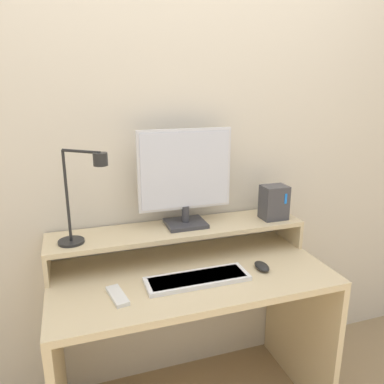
% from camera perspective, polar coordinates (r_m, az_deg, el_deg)
% --- Properties ---
extents(wall_back, '(6.00, 0.05, 2.50)m').
position_cam_1_polar(wall_back, '(1.83, -3.51, 6.86)').
color(wall_back, beige).
rests_on(wall_back, ground_plane).
extents(desk, '(1.21, 0.60, 0.75)m').
position_cam_1_polar(desk, '(1.79, -0.15, -18.24)').
color(desk, beige).
rests_on(desk, ground_plane).
extents(monitor_shelf, '(1.21, 0.25, 0.14)m').
position_cam_1_polar(monitor_shelf, '(1.78, -1.96, -6.04)').
color(monitor_shelf, beige).
rests_on(monitor_shelf, desk).
extents(monitor, '(0.44, 0.16, 0.46)m').
position_cam_1_polar(monitor, '(1.73, -1.05, 2.48)').
color(monitor, '#38383D').
rests_on(monitor, monitor_shelf).
extents(desk_lamp, '(0.22, 0.19, 0.40)m').
position_cam_1_polar(desk_lamp, '(1.57, -16.34, -0.78)').
color(desk_lamp, black).
rests_on(desk_lamp, monitor_shelf).
extents(router_dock, '(0.12, 0.10, 0.17)m').
position_cam_1_polar(router_dock, '(1.90, 12.38, -1.55)').
color(router_dock, '#3D3D42').
rests_on(router_dock, monitor_shelf).
extents(keyboard, '(0.44, 0.14, 0.02)m').
position_cam_1_polar(keyboard, '(1.60, 0.86, -13.07)').
color(keyboard, white).
rests_on(keyboard, desk).
extents(mouse, '(0.05, 0.10, 0.03)m').
position_cam_1_polar(mouse, '(1.72, 10.59, -11.07)').
color(mouse, black).
rests_on(mouse, desk).
extents(remote_control, '(0.08, 0.16, 0.02)m').
position_cam_1_polar(remote_control, '(1.52, -11.29, -15.24)').
color(remote_control, white).
rests_on(remote_control, desk).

